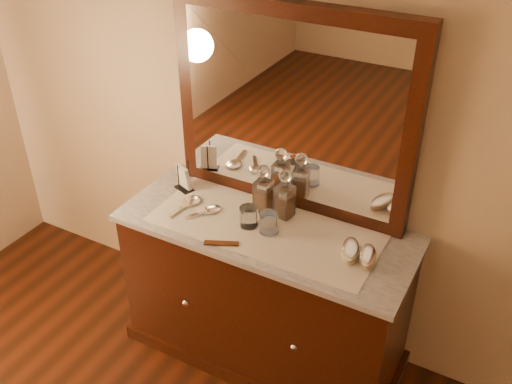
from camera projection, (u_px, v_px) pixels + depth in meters
dresser_cabinet at (265, 294)px, 2.99m from camera, size 1.40×0.55×0.82m
dresser_plinth at (265, 344)px, 3.19m from camera, size 1.46×0.59×0.08m
knob_left at (186, 303)px, 2.87m from camera, size 0.04×0.04×0.04m
knob_right at (294, 347)px, 2.63m from camera, size 0.04×0.04×0.04m
marble_top at (266, 228)px, 2.75m from camera, size 1.44×0.59×0.03m
mirror_frame at (292, 111)px, 2.66m from camera, size 1.20×0.08×1.00m
mirror_glass at (289, 114)px, 2.63m from camera, size 1.06×0.01×0.86m
lace_runner at (264, 228)px, 2.73m from camera, size 1.10×0.45×0.00m
pin_dish at (269, 230)px, 2.70m from camera, size 0.11×0.11×0.02m
comb at (221, 243)px, 2.62m from camera, size 0.16×0.09×0.01m
napkin_rack at (184, 179)px, 2.99m from camera, size 0.12×0.10×0.16m
decanter_left at (263, 193)px, 2.80m from camera, size 0.08×0.08×0.25m
decanter_right at (285, 199)px, 2.76m from camera, size 0.09×0.09×0.26m
brush_near at (350, 251)px, 2.54m from camera, size 0.13×0.19×0.05m
brush_far at (368, 257)px, 2.51m from camera, size 0.11×0.18×0.04m
hand_mirror_outer at (189, 202)px, 2.89m from camera, size 0.10×0.23×0.02m
hand_mirror_inner at (209, 210)px, 2.84m from camera, size 0.14×0.19×0.02m
tumblers at (258, 220)px, 2.70m from camera, size 0.19×0.09×0.10m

